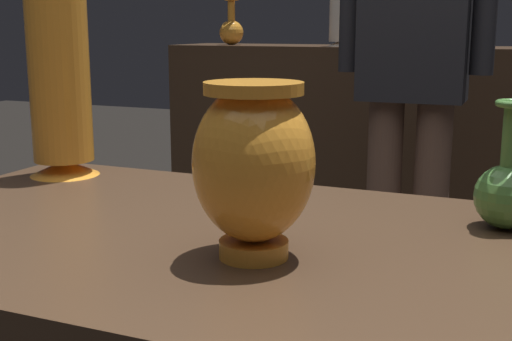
{
  "coord_description": "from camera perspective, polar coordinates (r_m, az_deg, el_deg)",
  "views": [
    {
      "loc": [
        0.34,
        -0.8,
        1.08
      ],
      "look_at": [
        0.01,
        -0.04,
        0.9
      ],
      "focal_mm": 47.87,
      "sensor_mm": 36.0,
      "label": 1
    }
  ],
  "objects": [
    {
      "name": "shelf_vase_far_left",
      "position": [
        3.25,
        -2.07,
        11.68
      ],
      "size": [
        0.11,
        0.11,
        0.22
      ],
      "color": "orange",
      "rests_on": "back_display_shelf"
    },
    {
      "name": "back_display_shelf",
      "position": [
        3.08,
        16.32,
        0.61
      ],
      "size": [
        2.6,
        0.4,
        0.99
      ],
      "color": "#422D1E",
      "rests_on": "ground_plane"
    },
    {
      "name": "visitor_center_back",
      "position": [
        2.16,
        13.06,
        10.23
      ],
      "size": [
        0.47,
        0.2,
        1.72
      ],
      "rotation": [
        0.0,
        0.0,
        3.16
      ],
      "color": "brown",
      "rests_on": "ground_plane"
    },
    {
      "name": "vase_left_accent",
      "position": [
        1.32,
        -16.08,
        7.03
      ],
      "size": [
        0.13,
        0.13,
        0.36
      ],
      "color": "orange",
      "rests_on": "display_plinth"
    },
    {
      "name": "vase_tall_behind",
      "position": [
        1.01,
        20.26,
        -1.54
      ],
      "size": [
        0.09,
        0.09,
        0.18
      ],
      "color": "#477A38",
      "rests_on": "display_plinth"
    },
    {
      "name": "shelf_vase_left",
      "position": [
        3.05,
        6.88,
        12.4
      ],
      "size": [
        0.09,
        0.09,
        0.23
      ],
      "color": "silver",
      "rests_on": "back_display_shelf"
    },
    {
      "name": "vase_centerpiece",
      "position": [
        0.81,
        -0.2,
        0.61
      ],
      "size": [
        0.15,
        0.15,
        0.21
      ],
      "color": "orange",
      "rests_on": "display_plinth"
    },
    {
      "name": "shelf_vase_center",
      "position": [
        3.02,
        16.95,
        11.14
      ],
      "size": [
        0.12,
        0.12,
        0.1
      ],
      "color": "#E55B1E",
      "rests_on": "back_display_shelf"
    }
  ]
}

